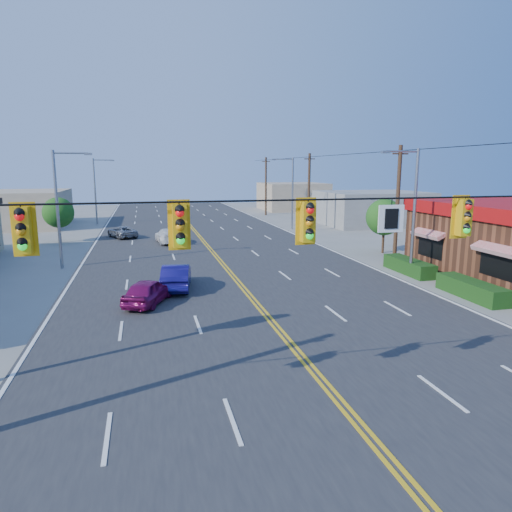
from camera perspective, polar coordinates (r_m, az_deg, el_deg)
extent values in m
plane|color=gray|center=(14.09, 10.82, -18.15)|extent=(160.00, 160.00, 0.00)
cube|color=#2D2D30|center=(32.30, -4.03, -1.22)|extent=(20.00, 120.00, 0.06)
cylinder|color=black|center=(12.37, 11.81, 6.98)|extent=(24.00, 0.05, 0.05)
cube|color=white|center=(12.98, 16.52, 4.50)|extent=(0.75, 0.04, 0.75)
cube|color=#D89E0C|center=(11.53, -27.15, 2.87)|extent=(0.55, 0.34, 1.25)
cube|color=#D89E0C|center=(11.25, -9.52, 3.75)|extent=(0.55, 0.34, 1.25)
cube|color=#D89E0C|center=(11.95, 6.49, 4.25)|extent=(0.55, 0.34, 1.25)
cube|color=#D89E0C|center=(14.28, 24.54, 4.41)|extent=(0.55, 0.34, 1.25)
cube|color=#194214|center=(29.30, 21.67, -2.40)|extent=(1.20, 9.00, 0.90)
cylinder|color=gray|center=(30.10, 19.17, 4.96)|extent=(0.20, 0.20, 8.00)
cylinder|color=gray|center=(29.40, 17.80, 12.35)|extent=(2.20, 0.12, 0.12)
cube|color=gray|center=(28.85, 15.88, 12.39)|extent=(0.50, 0.25, 0.15)
cylinder|color=gray|center=(51.85, 4.59, 7.77)|extent=(0.20, 0.20, 8.00)
cylinder|color=gray|center=(51.45, 3.46, 11.99)|extent=(2.20, 0.12, 0.12)
cube|color=gray|center=(51.13, 2.26, 11.95)|extent=(0.50, 0.25, 0.15)
cylinder|color=gray|center=(33.73, -23.56, 5.24)|extent=(0.20, 0.20, 8.00)
cylinder|color=gray|center=(33.46, -22.17, 11.83)|extent=(2.20, 0.12, 0.12)
cube|color=gray|center=(33.33, -20.26, 11.88)|extent=(0.50, 0.25, 0.15)
cylinder|color=gray|center=(59.47, -19.46, 7.58)|extent=(0.20, 0.20, 8.00)
cylinder|color=gray|center=(59.32, -18.62, 11.31)|extent=(2.20, 0.12, 0.12)
cube|color=gray|center=(59.24, -17.54, 11.32)|extent=(0.50, 0.25, 0.15)
cylinder|color=#47301E|center=(34.10, 17.25, 6.04)|extent=(0.28, 0.28, 8.40)
cylinder|color=#47301E|center=(50.35, 6.62, 7.87)|extent=(0.28, 0.28, 8.40)
cylinder|color=#47301E|center=(67.50, 1.24, 8.69)|extent=(0.28, 0.28, 8.40)
cylinder|color=#47301E|center=(38.54, 15.61, 1.92)|extent=(0.20, 0.20, 2.10)
sphere|color=#235B19|center=(38.30, 15.75, 4.71)|extent=(2.94, 2.94, 2.94)
cylinder|color=#47301E|center=(46.15, -23.31, 2.79)|extent=(0.20, 0.20, 2.00)
sphere|color=#235B19|center=(45.95, -23.48, 5.01)|extent=(2.80, 2.80, 2.80)
cube|color=gray|center=(58.18, 14.32, 5.83)|extent=(12.00, 10.00, 4.00)
cube|color=tan|center=(61.11, -27.80, 5.24)|extent=(11.00, 12.00, 4.20)
cube|color=tan|center=(77.21, 4.60, 7.44)|extent=(10.00, 10.00, 4.40)
imported|color=#7E0E4F|center=(23.70, -13.37, -4.45)|extent=(2.89, 4.06, 1.28)
imported|color=navy|center=(26.32, -9.93, -2.64)|extent=(2.05, 4.46, 1.42)
imported|color=white|center=(42.68, -10.96, 2.45)|extent=(2.37, 4.84, 1.36)
imported|color=gray|center=(47.10, -16.39, 2.85)|extent=(3.33, 4.50, 1.14)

